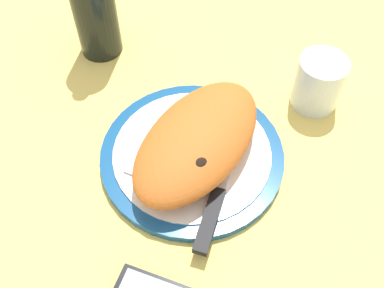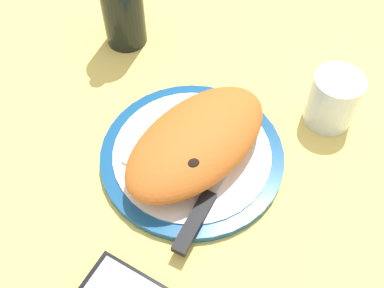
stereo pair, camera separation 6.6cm
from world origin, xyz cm
name	(u,v)px [view 1 (the left image)]	position (x,y,z in cm)	size (l,w,h in cm)	color
ground_plane	(192,163)	(0.00, 0.00, -1.50)	(150.00, 150.00, 3.00)	#EACC60
plate	(192,155)	(0.00, 0.00, 0.81)	(27.64, 27.64, 1.68)	navy
calzone	(197,141)	(0.20, 0.85, 5.04)	(26.82, 17.61, 6.70)	#C16023
fork	(149,142)	(1.17, -6.60, 1.88)	(15.52, 2.27, 0.40)	silver
knife	(215,203)	(6.85, 6.47, 2.18)	(22.02, 4.44, 1.20)	silver
water_glass	(318,85)	(-18.68, 13.80, 3.84)	(7.71, 7.71, 8.93)	silver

